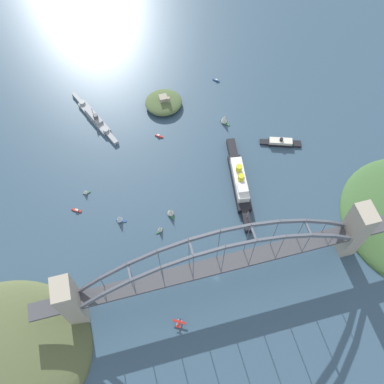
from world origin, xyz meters
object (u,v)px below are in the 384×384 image
at_px(small_boat_6, 160,229).
at_px(small_boat_7, 119,218).
at_px(small_boat_2, 224,119).
at_px(ocean_liner, 239,181).
at_px(seaplane_taxiing_near_bridge, 179,323).
at_px(small_boat_1, 171,212).
at_px(harbor_ferry_steamer, 281,142).
at_px(fort_island_mid_harbor, 164,102).
at_px(small_boat_0, 216,80).
at_px(small_boat_5, 77,210).
at_px(small_boat_4, 159,136).
at_px(naval_cruiser, 94,118).
at_px(small_boat_3, 85,191).
at_px(harbor_arch_bridge, 219,264).

xyz_separation_m(small_boat_6, small_boat_7, (-31.93, 18.62, 0.83)).
distance_m(small_boat_2, small_boat_7, 146.54).
xyz_separation_m(ocean_liner, seaplane_taxiing_near_bridge, (-83.51, -108.68, -3.86)).
height_order(ocean_liner, small_boat_1, ocean_liner).
height_order(harbor_ferry_steamer, fort_island_mid_harbor, fort_island_mid_harbor).
distance_m(fort_island_mid_harbor, small_boat_6, 143.62).
bearing_deg(small_boat_6, small_boat_0, 58.48).
bearing_deg(fort_island_mid_harbor, harbor_ferry_steamer, -37.96).
bearing_deg(small_boat_5, small_boat_4, 35.13).
distance_m(small_boat_5, small_boat_6, 77.76).
bearing_deg(ocean_liner, small_boat_5, 175.91).
xyz_separation_m(seaplane_taxiing_near_bridge, small_boat_1, (15.68, 94.53, 2.62)).
bearing_deg(naval_cruiser, small_boat_1, -68.42).
bearing_deg(small_boat_2, small_boat_5, -157.97).
bearing_deg(naval_cruiser, seaplane_taxiing_near_bridge, -81.23).
relative_size(seaplane_taxiing_near_bridge, small_boat_3, 1.46).
bearing_deg(small_boat_6, ocean_liner, 18.90).
bearing_deg(harbor_arch_bridge, harbor_ferry_steamer, 49.29).
bearing_deg(ocean_liner, seaplane_taxiing_near_bridge, -127.54).
xyz_separation_m(small_boat_0, small_boat_2, (-8.55, -57.43, 4.22)).
xyz_separation_m(naval_cruiser, small_boat_0, (134.37, 20.16, -1.88)).
bearing_deg(small_boat_2, seaplane_taxiing_near_bridge, -116.71).
relative_size(small_boat_0, small_boat_6, 0.84).
height_order(fort_island_mid_harbor, small_boat_3, fort_island_mid_harbor).
relative_size(naval_cruiser, small_boat_2, 7.06).
bearing_deg(small_boat_1, harbor_arch_bridge, -71.19).
distance_m(small_boat_0, small_boat_6, 186.47).
height_order(naval_cruiser, small_boat_3, naval_cruiser).
bearing_deg(small_boat_7, small_boat_2, 34.45).
bearing_deg(fort_island_mid_harbor, small_boat_4, -109.66).
xyz_separation_m(small_boat_5, small_boat_7, (35.77, -19.53, 3.61)).
bearing_deg(small_boat_4, small_boat_2, 0.66).
height_order(naval_cruiser, small_boat_1, naval_cruiser).
bearing_deg(small_boat_6, small_boat_2, 48.79).
distance_m(naval_cruiser, small_boat_7, 120.28).
height_order(small_boat_5, small_boat_6, small_boat_6).
bearing_deg(naval_cruiser, fort_island_mid_harbor, 0.40).
bearing_deg(small_boat_1, small_boat_5, 162.90).
bearing_deg(small_boat_1, small_boat_2, 49.13).
bearing_deg(small_boat_1, small_boat_7, 173.35).
relative_size(harbor_arch_bridge, ocean_liner, 2.87).
xyz_separation_m(small_boat_0, small_boat_5, (-165.16, -120.80, -0.01)).
bearing_deg(small_boat_7, fort_island_mid_harbor, 60.98).
height_order(ocean_liner, small_boat_4, ocean_liner).
relative_size(ocean_liner, small_boat_6, 12.77).
bearing_deg(small_boat_0, ocean_liner, -97.35).
height_order(seaplane_taxiing_near_bridge, small_boat_3, small_boat_3).
distance_m(small_boat_0, small_boat_3, 187.00).
relative_size(small_boat_3, small_boat_4, 0.92).
distance_m(harbor_arch_bridge, harbor_ferry_steamer, 154.90).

